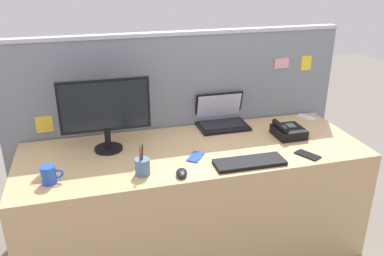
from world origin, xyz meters
name	(u,v)px	position (x,y,z in m)	size (l,w,h in m)	color
ground_plane	(194,246)	(0.00, 0.00, 0.00)	(10.00, 10.00, 0.00)	slate
desk	(194,200)	(0.00, 0.00, 0.37)	(2.10, 0.76, 0.74)	tan
cubicle_divider	(178,130)	(0.00, 0.42, 0.69)	(2.31, 0.08, 1.38)	gray
desktop_monitor	(105,109)	(-0.50, 0.14, 1.00)	(0.53, 0.17, 0.44)	black
laptop	(221,118)	(0.28, 0.32, 0.79)	(0.34, 0.25, 0.22)	black
desk_phone	(288,131)	(0.64, 0.02, 0.77)	(0.18, 0.19, 0.10)	black
keyboard_main	(250,162)	(0.25, -0.27, 0.75)	(0.40, 0.14, 0.02)	black
computer_mouse_right_hand	(182,173)	(-0.15, -0.30, 0.75)	(0.06, 0.10, 0.03)	black
pen_cup	(142,166)	(-0.35, -0.23, 0.78)	(0.08, 0.08, 0.18)	#4C7093
cell_phone_white_slab	(306,117)	(0.94, 0.29, 0.74)	(0.06, 0.14, 0.01)	silver
cell_phone_blue_case	(196,157)	(-0.02, -0.11, 0.74)	(0.07, 0.13, 0.01)	blue
cell_phone_black_slab	(308,155)	(0.62, -0.26, 0.74)	(0.07, 0.14, 0.01)	black
coffee_mug	(49,175)	(-0.83, -0.19, 0.79)	(0.11, 0.07, 0.10)	blue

